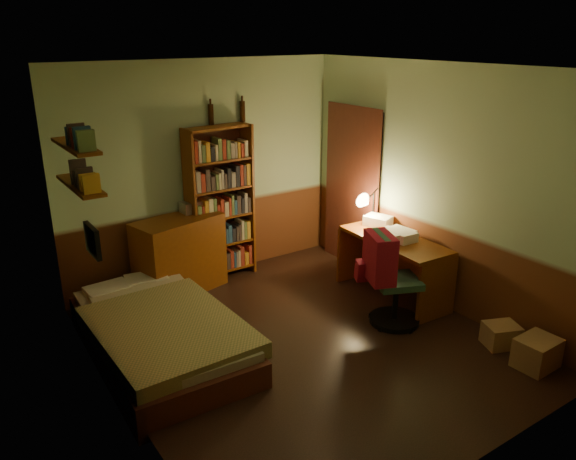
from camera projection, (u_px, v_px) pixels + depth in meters
floor at (302, 343)px, 5.50m from camera, size 3.50×4.00×0.02m
ceiling at (305, 66)px, 4.62m from camera, size 3.50×4.00×0.02m
wall_back at (204, 173)px, 6.62m from camera, size 3.50×0.02×2.60m
wall_left at (110, 259)px, 4.13m from camera, size 0.02×4.00×2.60m
wall_right at (437, 188)px, 6.00m from camera, size 0.02×4.00×2.60m
wall_front at (492, 300)px, 3.50m from camera, size 3.50×0.02×2.60m
doorway at (353, 189)px, 7.09m from camera, size 0.06×0.90×2.00m
door_trim at (351, 189)px, 7.07m from camera, size 0.02×0.98×2.08m
bed at (159, 320)px, 5.28m from camera, size 1.23×2.20×0.64m
dresser at (180, 255)px, 6.47m from camera, size 1.09×0.71×0.89m
mini_stereo at (191, 207)px, 6.52m from camera, size 0.25×0.20×0.13m
bookshelf at (220, 204)px, 6.69m from camera, size 0.82×0.32×1.86m
bottle_left at (211, 115)px, 6.41m from camera, size 0.08×0.08×0.24m
bottle_right at (242, 111)px, 6.63m from camera, size 0.08×0.08×0.24m
desk at (393, 268)px, 6.34m from camera, size 0.61×1.35×0.71m
paper_stack at (378, 221)px, 6.60m from camera, size 0.30×0.35×0.12m
desk_lamp at (374, 195)px, 6.67m from camera, size 0.22×0.22×0.66m
office_chair at (397, 285)px, 5.74m from camera, size 0.55×0.52×0.87m
red_jacket at (371, 220)px, 5.54m from camera, size 0.35×0.47×0.49m
wall_shelf_lower at (80, 185)px, 4.94m from camera, size 0.20×0.90×0.03m
wall_shelf_upper at (75, 146)px, 4.83m from camera, size 0.20×0.90×0.03m
framed_picture at (92, 241)px, 4.63m from camera, size 0.04×0.32×0.26m
cardboard_box_a at (537, 353)px, 5.07m from camera, size 0.38×0.31×0.28m
cardboard_box_b at (501, 335)px, 5.42m from camera, size 0.39×0.36×0.22m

